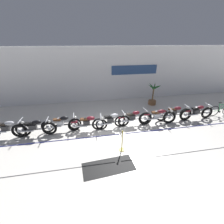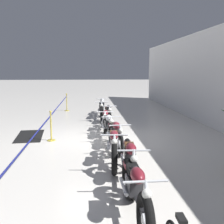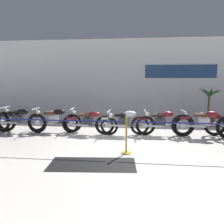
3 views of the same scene
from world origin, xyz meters
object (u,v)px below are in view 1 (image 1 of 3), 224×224
Objects in this scene: motorcycle_silver_0 at (7,129)px; motorcycle_black_1 at (34,128)px; motorcycle_maroon_8 at (197,112)px; stanchion_far_left at (84,140)px; motorcycle_maroon_7 at (174,113)px; bicycle at (221,110)px; motorcycle_silver_4 at (111,121)px; motorcycle_maroon_3 at (88,123)px; stanchion_mid_left at (122,144)px; motorcycle_maroon_6 at (158,117)px; motorcycle_maroon_5 at (133,118)px; floor_banner at (109,167)px; motorcycle_black_2 at (61,123)px; potted_palm_left_of_row at (153,95)px.

motorcycle_silver_0 is 1.03× the size of motorcycle_black_1.
motorcycle_maroon_8 is 7.29m from stanchion_far_left.
motorcycle_maroon_7 and bicycle have the same top height.
motorcycle_silver_0 is 5.36m from motorcycle_silver_4.
motorcycle_maroon_3 is at bearing 84.00° from stanchion_far_left.
stanchion_mid_left reaches higher than motorcycle_silver_0.
motorcycle_maroon_3 is (4.04, -0.06, -0.03)m from motorcycle_silver_0.
motorcycle_maroon_3 is at bearing -178.40° from bicycle.
motorcycle_maroon_7 is (1.21, 0.24, 0.00)m from motorcycle_maroon_6.
stanchion_far_left is (-2.84, -2.12, 0.30)m from motorcycle_maroon_5.
motorcycle_black_1 is 0.96× the size of motorcycle_maroon_7.
motorcycle_maroon_8 is 1.11× the size of floor_banner.
motorcycle_silver_0 is 4.04m from motorcycle_maroon_3.
motorcycle_silver_4 is at bearing -174.28° from motorcycle_maroon_5.
motorcycle_black_2 is 2.50m from stanchion_far_left.
stanchion_far_left is (-8.94, -2.22, 0.38)m from bicycle.
motorcycle_silver_4 is (2.73, -0.19, -0.00)m from motorcycle_black_2.
potted_palm_left_of_row is at bearing 94.20° from motorcycle_maroon_7.
motorcycle_maroon_7 is (2.67, 0.07, 0.02)m from motorcycle_maroon_5.
motorcycle_silver_0 is 5.59m from floor_banner.
bicycle reaches higher than motorcycle_maroon_8.
stanchion_mid_left reaches higher than motorcycle_maroon_7.
motorcycle_maroon_5 is 0.16× the size of stanchion_far_left.
floor_banner is (-4.62, -3.08, -0.48)m from motorcycle_maroon_7.
motorcycle_black_2 is at bearing 179.11° from motorcycle_maroon_8.
motorcycle_silver_0 is at bearing 152.02° from stanchion_far_left.
bicycle is 1.01× the size of potted_palm_left_of_row.
bicycle is (3.43, 0.04, -0.10)m from motorcycle_maroon_7.
motorcycle_black_2 is at bearing 176.03° from motorcycle_silver_4.
motorcycle_maroon_7 is (8.04, 0.25, 0.01)m from motorcycle_black_1.
potted_palm_left_of_row is at bearing 48.15° from motorcycle_maroon_5.
motorcycle_maroon_6 is at bearing -0.70° from motorcycle_silver_0.
motorcycle_maroon_5 is (6.68, 0.08, -0.02)m from motorcycle_silver_0.
motorcycle_black_1 is at bearing -169.47° from motorcycle_black_2.
stanchion_mid_left is (-1.18, -2.12, -0.11)m from motorcycle_maroon_5.
motorcycle_maroon_7 reaches higher than motorcycle_black_2.
motorcycle_silver_0 is at bearing 159.65° from stanchion_mid_left.
motorcycle_black_1 reaches higher than motorcycle_silver_4.
stanchion_far_left reaches higher than motorcycle_maroon_8.
motorcycle_maroon_3 is 1.05× the size of floor_banner.
bicycle is at bearing 1.81° from motorcycle_silver_4.
stanchion_far_left reaches higher than motorcycle_maroon_7.
potted_palm_left_of_row reaches higher than stanchion_mid_left.
motorcycle_maroon_5 is 2.14× the size of stanchion_mid_left.
motorcycle_silver_4 is at bearing -142.64° from potted_palm_left_of_row.
bicycle is at bearing 5.03° from motorcycle_maroon_8.
motorcycle_maroon_3 is at bearing 0.97° from motorcycle_black_1.
potted_palm_left_of_row is (7.84, 2.95, 0.27)m from motorcycle_black_1.
motorcycle_silver_0 is at bearing 175.20° from motorcycle_black_1.
motorcycle_black_1 is 1.30× the size of potted_palm_left_of_row.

